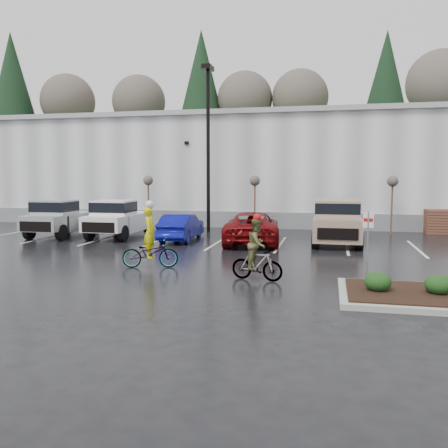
% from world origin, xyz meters
% --- Properties ---
extents(ground, '(120.00, 120.00, 0.00)m').
position_xyz_m(ground, '(0.00, 0.00, 0.00)').
color(ground, black).
rests_on(ground, ground).
extents(warehouse, '(60.50, 15.50, 7.20)m').
position_xyz_m(warehouse, '(0.00, 21.99, 3.65)').
color(warehouse, '#A9ABAE').
rests_on(warehouse, ground).
extents(wooded_ridge, '(80.00, 25.00, 6.00)m').
position_xyz_m(wooded_ridge, '(0.00, 45.00, 3.00)').
color(wooded_ridge, '#25441C').
rests_on(wooded_ridge, ground).
extents(lamppost, '(0.50, 1.00, 9.22)m').
position_xyz_m(lamppost, '(-4.00, 12.00, 5.69)').
color(lamppost, black).
rests_on(lamppost, ground).
extents(sapling_west, '(0.60, 0.60, 3.20)m').
position_xyz_m(sapling_west, '(-8.00, 13.00, 2.73)').
color(sapling_west, '#512F20').
rests_on(sapling_west, ground).
extents(sapling_mid, '(0.60, 0.60, 3.20)m').
position_xyz_m(sapling_mid, '(-1.50, 13.00, 2.73)').
color(sapling_mid, '#512F20').
rests_on(sapling_mid, ground).
extents(sapling_east, '(0.60, 0.60, 3.20)m').
position_xyz_m(sapling_east, '(6.00, 13.00, 2.73)').
color(sapling_east, '#512F20').
rests_on(sapling_east, ground).
extents(pallet_stack_a, '(1.20, 1.20, 1.35)m').
position_xyz_m(pallet_stack_a, '(8.50, 14.00, 0.68)').
color(pallet_stack_a, '#512F20').
rests_on(pallet_stack_a, ground).
extents(shrub_a, '(0.70, 0.70, 0.52)m').
position_xyz_m(shrub_a, '(4.00, -1.00, 0.41)').
color(shrub_a, '#1B3512').
rests_on(shrub_a, curb_island).
extents(shrub_b, '(0.70, 0.70, 0.52)m').
position_xyz_m(shrub_b, '(5.50, -1.00, 0.41)').
color(shrub_b, '#1B3512').
rests_on(shrub_b, curb_island).
extents(fire_lane_sign, '(0.30, 0.05, 2.20)m').
position_xyz_m(fire_lane_sign, '(3.80, 0.20, 1.41)').
color(fire_lane_sign, gray).
rests_on(fire_lane_sign, ground).
extents(pickup_silver, '(2.10, 5.20, 1.96)m').
position_xyz_m(pickup_silver, '(-11.13, 8.80, 0.98)').
color(pickup_silver, '#ADB0B5').
rests_on(pickup_silver, ground).
extents(pickup_white, '(2.10, 5.20, 1.96)m').
position_xyz_m(pickup_white, '(-8.01, 9.15, 0.98)').
color(pickup_white, white).
rests_on(pickup_white, ground).
extents(car_blue, '(1.53, 4.06, 1.32)m').
position_xyz_m(car_blue, '(-4.46, 8.38, 0.66)').
color(car_blue, '#0C108C').
rests_on(car_blue, ground).
extents(car_red, '(3.13, 5.64, 1.49)m').
position_xyz_m(car_red, '(-0.88, 8.20, 0.75)').
color(car_red, '#6C090B').
rests_on(car_red, ground).
extents(suv_tan, '(2.20, 5.10, 2.06)m').
position_xyz_m(suv_tan, '(3.07, 8.98, 1.03)').
color(suv_tan, gray).
rests_on(suv_tan, ground).
extents(cyclist_hivis, '(2.05, 1.14, 2.36)m').
position_xyz_m(cyclist_hivis, '(-3.41, 1.50, 0.73)').
color(cyclist_hivis, '#3F3F44').
rests_on(cyclist_hivis, ground).
extents(cyclist_olive, '(1.65, 0.83, 2.07)m').
position_xyz_m(cyclist_olive, '(0.56, 0.30, 0.77)').
color(cyclist_olive, '#3F3F44').
rests_on(cyclist_olive, ground).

